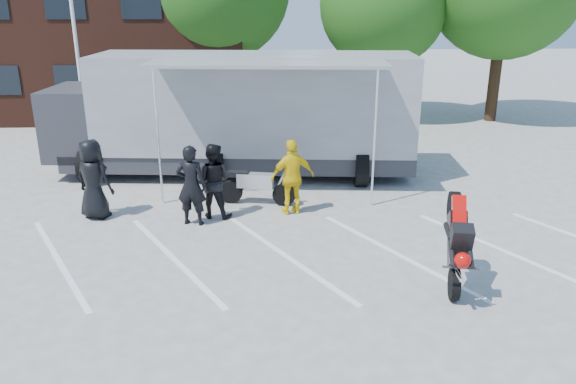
{
  "coord_description": "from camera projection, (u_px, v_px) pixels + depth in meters",
  "views": [
    {
      "loc": [
        -0.3,
        -9.9,
        5.27
      ],
      "look_at": [
        0.26,
        1.45,
        1.3
      ],
      "focal_mm": 35.0,
      "sensor_mm": 36.0,
      "label": 1
    }
  ],
  "objects": [
    {
      "name": "ground",
      "position": [
        278.0,
        278.0,
        11.09
      ],
      "size": [
        100.0,
        100.0,
        0.0
      ],
      "primitive_type": "plane",
      "color": "#ADADA8",
      "rests_on": "ground"
    },
    {
      "name": "parking_bay_lines",
      "position": [
        277.0,
        256.0,
        12.03
      ],
      "size": [
        18.09,
        13.33,
        0.01
      ],
      "primitive_type": "cube",
      "rotation": [
        0.0,
        0.0,
        0.52
      ],
      "color": "white",
      "rests_on": "ground"
    },
    {
      "name": "office_building",
      "position": [
        54.0,
        36.0,
        26.44
      ],
      "size": [
        18.0,
        8.0,
        7.0
      ],
      "primitive_type": "cube",
      "color": "#462116",
      "rests_on": "ground"
    },
    {
      "name": "flagpole",
      "position": [
        79.0,
        3.0,
        18.56
      ],
      "size": [
        1.61,
        0.12,
        8.0
      ],
      "color": "white",
      "rests_on": "ground"
    },
    {
      "name": "tree_mid",
      "position": [
        383.0,
        4.0,
        23.84
      ],
      "size": [
        5.44,
        5.44,
        7.68
      ],
      "color": "#382314",
      "rests_on": "ground"
    },
    {
      "name": "transporter_truck",
      "position": [
        241.0,
        173.0,
        17.69
      ],
      "size": [
        11.95,
        6.48,
        3.67
      ],
      "primitive_type": null,
      "rotation": [
        0.0,
        0.0,
        -0.08
      ],
      "color": "#979B9F",
      "rests_on": "ground"
    },
    {
      "name": "parked_motorcycle",
      "position": [
        258.0,
        204.0,
        15.06
      ],
      "size": [
        2.2,
        1.09,
        1.11
      ],
      "primitive_type": null,
      "rotation": [
        0.0,
        0.0,
        1.38
      ],
      "color": "silver",
      "rests_on": "ground"
    },
    {
      "name": "stunt_bike_rider",
      "position": [
        448.0,
        282.0,
        10.96
      ],
      "size": [
        1.12,
        1.85,
        2.03
      ],
      "primitive_type": null,
      "rotation": [
        0.0,
        0.0,
        -0.19
      ],
      "color": "black",
      "rests_on": "ground"
    },
    {
      "name": "spectator_leather_a",
      "position": [
        93.0,
        179.0,
        13.84
      ],
      "size": [
        1.16,
        0.98,
        2.01
      ],
      "primitive_type": "imported",
      "rotation": [
        0.0,
        0.0,
        2.73
      ],
      "color": "black",
      "rests_on": "ground"
    },
    {
      "name": "spectator_leather_b",
      "position": [
        191.0,
        185.0,
        13.44
      ],
      "size": [
        0.8,
        0.61,
        1.98
      ],
      "primitive_type": "imported",
      "rotation": [
        0.0,
        0.0,
        2.94
      ],
      "color": "black",
      "rests_on": "ground"
    },
    {
      "name": "spectator_leather_c",
      "position": [
        213.0,
        181.0,
        13.91
      ],
      "size": [
        1.07,
        0.92,
        1.9
      ],
      "primitive_type": "imported",
      "rotation": [
        0.0,
        0.0,
        2.89
      ],
      "color": "black",
      "rests_on": "ground"
    },
    {
      "name": "spectator_hivis",
      "position": [
        292.0,
        177.0,
        14.12
      ],
      "size": [
        1.22,
        0.75,
        1.94
      ],
      "primitive_type": "imported",
      "rotation": [
        0.0,
        0.0,
        3.4
      ],
      "color": "yellow",
      "rests_on": "ground"
    }
  ]
}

